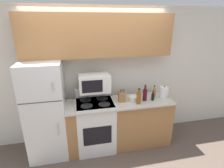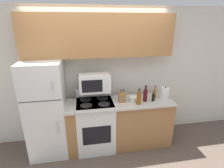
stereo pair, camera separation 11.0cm
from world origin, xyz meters
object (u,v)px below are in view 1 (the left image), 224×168
(bottle_vinegar, at_px, (154,93))
(bowl, at_px, (133,98))
(microwave, at_px, (94,83))
(refrigerator, at_px, (46,110))
(stove, at_px, (95,125))
(kettle, at_px, (164,92))
(bottle_soy_sauce, at_px, (153,97))
(bottle_whiskey, at_px, (139,98))
(knife_block, at_px, (122,97))
(bottle_wine_red, at_px, (145,94))

(bottle_vinegar, bearing_deg, bowl, -171.83)
(bowl, height_order, bottle_vinegar, bottle_vinegar)
(microwave, bearing_deg, refrigerator, -178.16)
(stove, xyz_separation_m, kettle, (1.31, 0.01, 0.53))
(bowl, bearing_deg, stove, 178.56)
(bottle_soy_sauce, xyz_separation_m, bottle_whiskey, (-0.30, -0.08, 0.04))
(stove, relative_size, bottle_soy_sauce, 6.18)
(refrigerator, distance_m, knife_block, 1.32)
(refrigerator, bearing_deg, microwave, 1.84)
(stove, distance_m, microwave, 0.78)
(refrigerator, bearing_deg, stove, -5.30)
(stove, distance_m, bottle_soy_sauce, 1.17)
(refrigerator, height_order, bottle_vinegar, refrigerator)
(bottle_soy_sauce, height_order, bottle_vinegar, bottle_vinegar)
(refrigerator, distance_m, bottle_vinegar, 1.96)
(refrigerator, distance_m, bottle_soy_sauce, 1.89)
(bottle_soy_sauce, bearing_deg, knife_block, 174.08)
(bottle_soy_sauce, distance_m, bottle_wine_red, 0.16)
(refrigerator, relative_size, knife_block, 6.92)
(bottle_soy_sauce, height_order, bottle_wine_red, bottle_wine_red)
(microwave, xyz_separation_m, bottle_soy_sauce, (1.03, -0.18, -0.28))
(bottle_vinegar, bearing_deg, bottle_wine_red, -156.37)
(stove, xyz_separation_m, bottle_vinegar, (1.13, 0.04, 0.52))
(refrigerator, bearing_deg, kettle, -1.82)
(bottle_vinegar, relative_size, bottle_wine_red, 0.80)
(microwave, distance_m, knife_block, 0.55)
(bowl, relative_size, kettle, 0.72)
(refrigerator, distance_m, microwave, 0.94)
(bottle_whiskey, height_order, bottle_wine_red, bottle_wine_red)
(bowl, relative_size, bottle_vinegar, 0.69)
(microwave, bearing_deg, bottle_wine_red, -10.12)
(stove, height_order, knife_block, knife_block)
(microwave, distance_m, bottle_soy_sauce, 1.09)
(microwave, bearing_deg, stove, -99.95)
(stove, relative_size, knife_block, 4.54)
(knife_block, relative_size, bottle_soy_sauce, 1.36)
(bottle_whiskey, xyz_separation_m, kettle, (0.56, 0.16, -0.01))
(bottle_wine_red, bearing_deg, kettle, 8.81)
(bowl, height_order, bottle_soy_sauce, bottle_soy_sauce)
(refrigerator, relative_size, microwave, 3.18)
(microwave, distance_m, kettle, 1.32)
(stove, xyz_separation_m, knife_block, (0.49, -0.01, 0.52))
(stove, relative_size, bottle_whiskey, 3.97)
(refrigerator, relative_size, bowl, 10.20)
(bottle_wine_red, bearing_deg, stove, 176.54)
(bottle_soy_sauce, xyz_separation_m, kettle, (0.26, 0.08, 0.03))
(bowl, xyz_separation_m, bottle_whiskey, (0.06, -0.13, 0.07))
(microwave, height_order, kettle, microwave)
(microwave, distance_m, bowl, 0.75)
(knife_block, height_order, bottle_soy_sauce, knife_block)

